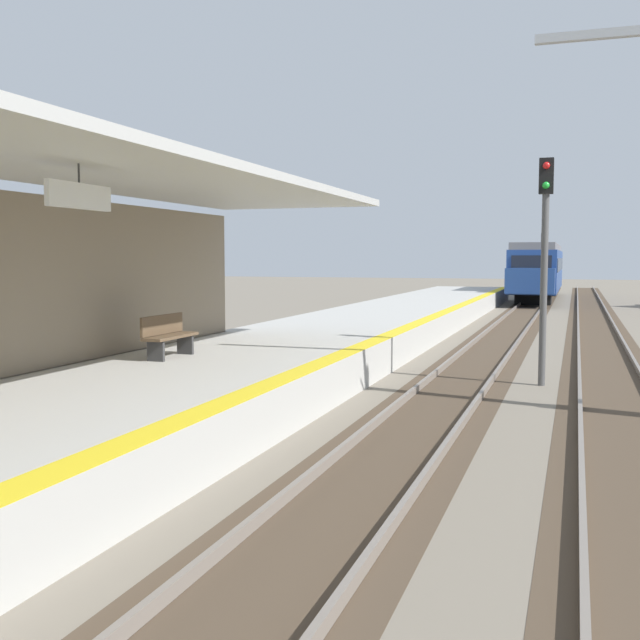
# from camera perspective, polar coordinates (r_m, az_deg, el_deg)

# --- Properties ---
(station_platform) EXTENTS (5.00, 80.00, 0.91)m
(station_platform) POSITION_cam_1_polar(r_m,az_deg,el_deg) (16.09, -7.16, -4.29)
(station_platform) COLOR #B7B5AD
(station_platform) RESTS_ON ground
(track_pair_nearest_platform) EXTENTS (2.34, 120.00, 0.16)m
(track_pair_nearest_platform) POSITION_cam_1_polar(r_m,az_deg,el_deg) (18.70, 10.66, -4.32)
(track_pair_nearest_platform) COLOR #4C3D2D
(track_pair_nearest_platform) RESTS_ON ground
(track_pair_middle) EXTENTS (2.34, 120.00, 0.16)m
(track_pair_middle) POSITION_cam_1_polar(r_m,az_deg,el_deg) (18.55, 21.15, -4.63)
(track_pair_middle) COLOR #4C3D2D
(track_pair_middle) RESTS_ON ground
(approaching_train) EXTENTS (2.93, 19.60, 4.76)m
(approaching_train) POSITION_cam_1_polar(r_m,az_deg,el_deg) (55.37, 16.07, 3.73)
(approaching_train) COLOR navy
(approaching_train) RESTS_ON ground
(rail_signal_post) EXTENTS (0.32, 0.34, 5.20)m
(rail_signal_post) POSITION_cam_1_polar(r_m,az_deg,el_deg) (18.12, 16.53, 5.27)
(rail_signal_post) COLOR #4C4C4C
(rail_signal_post) RESTS_ON ground
(platform_bench) EXTENTS (0.45, 1.60, 0.88)m
(platform_bench) POSITION_cam_1_polar(r_m,az_deg,el_deg) (15.92, -11.37, -1.08)
(platform_bench) COLOR brown
(platform_bench) RESTS_ON station_platform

